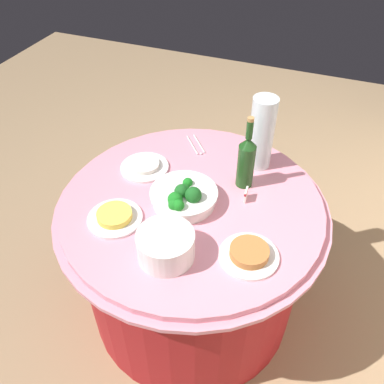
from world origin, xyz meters
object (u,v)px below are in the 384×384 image
object	(u,v)px
serving_tongs	(196,145)
food_plate_rice	(145,166)
plate_stack	(166,246)
label_placard_front	(246,194)
wine_bottle	(246,160)
food_plate_peanuts	(249,254)
broccoli_bowl	(184,197)
food_plate_fried_egg	(115,217)
decorative_fruit_vase	(261,135)

from	to	relation	value
serving_tongs	food_plate_rice	xyz separation A→B (m)	(0.25, -0.16, 0.01)
plate_stack	label_placard_front	bearing A→B (deg)	154.43
wine_bottle	food_plate_peanuts	world-z (taller)	wine_bottle
food_plate_rice	broccoli_bowl	bearing A→B (deg)	58.82
food_plate_peanuts	food_plate_fried_egg	world-z (taller)	food_plate_peanuts
plate_stack	label_placard_front	size ratio (longest dim) A/B	3.82
broccoli_bowl	wine_bottle	bearing A→B (deg)	137.64
broccoli_bowl	decorative_fruit_vase	world-z (taller)	decorative_fruit_vase
food_plate_fried_egg	label_placard_front	world-z (taller)	label_placard_front
food_plate_fried_egg	label_placard_front	distance (m)	0.54
decorative_fruit_vase	food_plate_peanuts	world-z (taller)	decorative_fruit_vase
plate_stack	wine_bottle	size ratio (longest dim) A/B	0.62
broccoli_bowl	decorative_fruit_vase	xyz separation A→B (m)	(-0.37, 0.22, 0.12)
decorative_fruit_vase	food_plate_peanuts	size ratio (longest dim) A/B	1.55
wine_bottle	food_plate_rice	distance (m)	0.47
label_placard_front	decorative_fruit_vase	bearing A→B (deg)	-177.02
wine_bottle	label_placard_front	distance (m)	0.14
broccoli_bowl	food_plate_rice	size ratio (longest dim) A/B	1.27
decorative_fruit_vase	serving_tongs	world-z (taller)	decorative_fruit_vase
decorative_fruit_vase	food_plate_fried_egg	distance (m)	0.72
label_placard_front	broccoli_bowl	bearing A→B (deg)	-62.80
wine_bottle	decorative_fruit_vase	distance (m)	0.16
decorative_fruit_vase	serving_tongs	bearing A→B (deg)	-95.72
broccoli_bowl	label_placard_front	size ratio (longest dim) A/B	5.09
plate_stack	food_plate_rice	bearing A→B (deg)	-145.21
wine_bottle	food_plate_rice	bearing A→B (deg)	-82.52
broccoli_bowl	food_plate_fried_egg	world-z (taller)	broccoli_bowl
plate_stack	food_plate_rice	xyz separation A→B (m)	(-0.43, -0.30, -0.04)
wine_bottle	broccoli_bowl	bearing A→B (deg)	-42.36
decorative_fruit_vase	serving_tongs	size ratio (longest dim) A/B	2.25
plate_stack	serving_tongs	distance (m)	0.70
plate_stack	food_plate_rice	world-z (taller)	plate_stack
decorative_fruit_vase	food_plate_rice	size ratio (longest dim) A/B	1.55
decorative_fruit_vase	serving_tongs	distance (m)	0.35
serving_tongs	food_plate_rice	bearing A→B (deg)	-32.39
broccoli_bowl	food_plate_peanuts	xyz separation A→B (m)	(0.17, 0.33, -0.02)
broccoli_bowl	wine_bottle	size ratio (longest dim) A/B	0.83
food_plate_fried_egg	serving_tongs	bearing A→B (deg)	168.02
label_placard_front	food_plate_peanuts	bearing A→B (deg)	17.86
decorative_fruit_vase	food_plate_fried_egg	world-z (taller)	decorative_fruit_vase
wine_bottle	food_plate_rice	xyz separation A→B (m)	(0.06, -0.45, -0.12)
broccoli_bowl	serving_tongs	world-z (taller)	broccoli_bowl
food_plate_peanuts	plate_stack	bearing A→B (deg)	-70.15
decorative_fruit_vase	wine_bottle	bearing A→B (deg)	-7.67
plate_stack	label_placard_front	xyz separation A→B (m)	(-0.39, 0.19, -0.02)
plate_stack	food_plate_peanuts	world-z (taller)	plate_stack
plate_stack	food_plate_fried_egg	distance (m)	0.28
broccoli_bowl	plate_stack	bearing A→B (deg)	8.74
wine_bottle	serving_tongs	size ratio (longest dim) A/B	2.23
plate_stack	wine_bottle	world-z (taller)	wine_bottle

